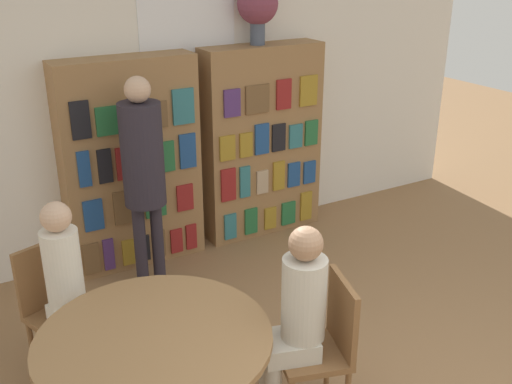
{
  "coord_description": "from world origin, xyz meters",
  "views": [
    {
      "loc": [
        -2.14,
        -1.54,
        2.66
      ],
      "look_at": [
        -0.19,
        1.86,
        1.05
      ],
      "focal_mm": 42.0,
      "sensor_mm": 36.0,
      "label": 1
    }
  ],
  "objects_px": {
    "bookshelf_left": "(132,165)",
    "librarian_standing": "(143,163)",
    "flower_vase": "(258,6)",
    "seated_reader_left": "(70,286)",
    "reading_table": "(155,352)",
    "chair_left_side": "(57,303)",
    "bookshelf_right": "(262,142)",
    "seated_reader_right": "(296,315)",
    "chair_far_side": "(325,342)"
  },
  "relations": [
    {
      "from": "reading_table",
      "to": "chair_far_side",
      "type": "distance_m",
      "value": 0.99
    },
    {
      "from": "bookshelf_right",
      "to": "seated_reader_left",
      "type": "bearing_deg",
      "value": -147.62
    },
    {
      "from": "reading_table",
      "to": "librarian_standing",
      "type": "distance_m",
      "value": 1.81
    },
    {
      "from": "seated_reader_left",
      "to": "chair_far_side",
      "type": "bearing_deg",
      "value": 120.04
    },
    {
      "from": "chair_far_side",
      "to": "librarian_standing",
      "type": "bearing_deg",
      "value": 27.6
    },
    {
      "from": "bookshelf_left",
      "to": "seated_reader_left",
      "type": "bearing_deg",
      "value": -122.69
    },
    {
      "from": "flower_vase",
      "to": "chair_left_side",
      "type": "relative_size",
      "value": 0.59
    },
    {
      "from": "seated_reader_right",
      "to": "bookshelf_right",
      "type": "bearing_deg",
      "value": -9.68
    },
    {
      "from": "bookshelf_right",
      "to": "seated_reader_left",
      "type": "xyz_separation_m",
      "value": [
        -2.2,
        -1.39,
        -0.21
      ]
    },
    {
      "from": "bookshelf_right",
      "to": "librarian_standing",
      "type": "distance_m",
      "value": 1.47
    },
    {
      "from": "bookshelf_left",
      "to": "bookshelf_right",
      "type": "xyz_separation_m",
      "value": [
        1.3,
        0.0,
        0.0
      ]
    },
    {
      "from": "bookshelf_right",
      "to": "seated_reader_right",
      "type": "xyz_separation_m",
      "value": [
        -1.16,
        -2.37,
        -0.19
      ]
    },
    {
      "from": "bookshelf_right",
      "to": "librarian_standing",
      "type": "bearing_deg",
      "value": -159.86
    },
    {
      "from": "chair_left_side",
      "to": "seated_reader_right",
      "type": "distance_m",
      "value": 1.61
    },
    {
      "from": "chair_far_side",
      "to": "seated_reader_right",
      "type": "height_order",
      "value": "seated_reader_right"
    },
    {
      "from": "bookshelf_right",
      "to": "reading_table",
      "type": "relative_size",
      "value": 1.42
    },
    {
      "from": "chair_left_side",
      "to": "librarian_standing",
      "type": "bearing_deg",
      "value": -160.82
    },
    {
      "from": "bookshelf_right",
      "to": "chair_far_side",
      "type": "height_order",
      "value": "bookshelf_right"
    },
    {
      "from": "flower_vase",
      "to": "reading_table",
      "type": "xyz_separation_m",
      "value": [
        -1.89,
        -2.15,
        -1.57
      ]
    },
    {
      "from": "bookshelf_left",
      "to": "chair_left_side",
      "type": "distance_m",
      "value": 1.6
    },
    {
      "from": "chair_left_side",
      "to": "chair_far_side",
      "type": "height_order",
      "value": "same"
    },
    {
      "from": "reading_table",
      "to": "seated_reader_right",
      "type": "xyz_separation_m",
      "value": [
        0.77,
        -0.23,
        0.11
      ]
    },
    {
      "from": "bookshelf_right",
      "to": "seated_reader_right",
      "type": "distance_m",
      "value": 2.65
    },
    {
      "from": "seated_reader_left",
      "to": "librarian_standing",
      "type": "height_order",
      "value": "librarian_standing"
    },
    {
      "from": "bookshelf_right",
      "to": "flower_vase",
      "type": "height_order",
      "value": "flower_vase"
    },
    {
      "from": "chair_left_side",
      "to": "seated_reader_right",
      "type": "bearing_deg",
      "value": 114.05
    },
    {
      "from": "chair_far_side",
      "to": "bookshelf_right",
      "type": "bearing_deg",
      "value": -5.78
    },
    {
      "from": "chair_left_side",
      "to": "librarian_standing",
      "type": "xyz_separation_m",
      "value": [
        0.89,
        0.72,
        0.59
      ]
    },
    {
      "from": "flower_vase",
      "to": "seated_reader_left",
      "type": "xyz_separation_m",
      "value": [
        -2.15,
        -1.4,
        -1.47
      ]
    },
    {
      "from": "chair_left_side",
      "to": "flower_vase",
      "type": "bearing_deg",
      "value": -170.7
    },
    {
      "from": "bookshelf_right",
      "to": "flower_vase",
      "type": "xyz_separation_m",
      "value": [
        -0.05,
        0.0,
        1.26
      ]
    },
    {
      "from": "seated_reader_left",
      "to": "librarian_standing",
      "type": "relative_size",
      "value": 0.71
    },
    {
      "from": "flower_vase",
      "to": "seated_reader_right",
      "type": "distance_m",
      "value": 3.0
    },
    {
      "from": "bookshelf_left",
      "to": "reading_table",
      "type": "height_order",
      "value": "bookshelf_left"
    },
    {
      "from": "reading_table",
      "to": "seated_reader_left",
      "type": "height_order",
      "value": "seated_reader_left"
    },
    {
      "from": "librarian_standing",
      "to": "chair_left_side",
      "type": "bearing_deg",
      "value": -141.22
    },
    {
      "from": "bookshelf_right",
      "to": "seated_reader_left",
      "type": "distance_m",
      "value": 2.61
    },
    {
      "from": "seated_reader_left",
      "to": "flower_vase",
      "type": "bearing_deg",
      "value": -166.61
    },
    {
      "from": "chair_left_side",
      "to": "chair_far_side",
      "type": "relative_size",
      "value": 1.0
    },
    {
      "from": "chair_left_side",
      "to": "chair_far_side",
      "type": "bearing_deg",
      "value": 117.0
    },
    {
      "from": "chair_left_side",
      "to": "seated_reader_left",
      "type": "bearing_deg",
      "value": 90.0
    },
    {
      "from": "reading_table",
      "to": "chair_left_side",
      "type": "bearing_deg",
      "value": 109.61
    },
    {
      "from": "reading_table",
      "to": "bookshelf_right",
      "type": "bearing_deg",
      "value": 48.01
    },
    {
      "from": "bookshelf_left",
      "to": "chair_far_side",
      "type": "relative_size",
      "value": 2.03
    },
    {
      "from": "flower_vase",
      "to": "librarian_standing",
      "type": "relative_size",
      "value": 0.3
    },
    {
      "from": "reading_table",
      "to": "chair_left_side",
      "type": "distance_m",
      "value": 0.99
    },
    {
      "from": "bookshelf_right",
      "to": "chair_left_side",
      "type": "xyz_separation_m",
      "value": [
        -2.26,
        -1.22,
        -0.41
      ]
    },
    {
      "from": "bookshelf_left",
      "to": "librarian_standing",
      "type": "distance_m",
      "value": 0.54
    },
    {
      "from": "chair_far_side",
      "to": "flower_vase",
      "type": "bearing_deg",
      "value": -4.83
    },
    {
      "from": "seated_reader_left",
      "to": "librarian_standing",
      "type": "xyz_separation_m",
      "value": [
        0.83,
        0.89,
        0.39
      ]
    }
  ]
}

